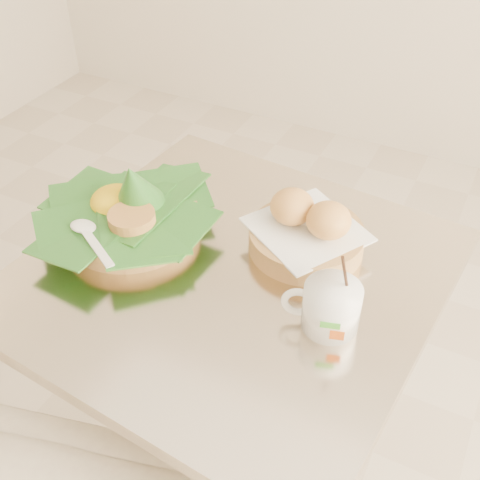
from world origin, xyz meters
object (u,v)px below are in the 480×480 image
at_px(cafe_table, 233,350).
at_px(coffee_mug, 330,306).
at_px(bread_basket, 307,231).
at_px(rice_basket, 129,211).

height_order(cafe_table, coffee_mug, coffee_mug).
bearing_deg(cafe_table, coffee_mug, -12.91).
bearing_deg(cafe_table, bread_basket, 51.11).
height_order(bread_basket, coffee_mug, coffee_mug).
distance_m(rice_basket, coffee_mug, 0.43).
distance_m(bread_basket, coffee_mug, 0.19).
relative_size(cafe_table, rice_basket, 2.33).
bearing_deg(coffee_mug, bread_basket, 122.49).
relative_size(rice_basket, coffee_mug, 2.04).
xyz_separation_m(cafe_table, bread_basket, (0.10, 0.12, 0.26)).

